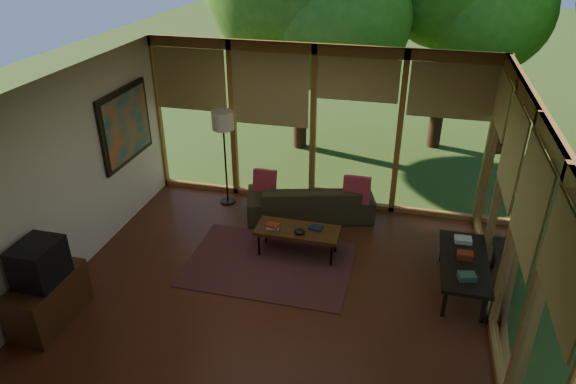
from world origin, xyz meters
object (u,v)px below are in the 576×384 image
(television, at_px, (39,263))
(floor_lamp, at_px, (223,126))
(media_cabinet, at_px, (48,300))
(side_console, at_px, (464,263))
(sofa, at_px, (310,200))
(coffee_table, at_px, (298,231))

(television, distance_m, floor_lamp, 3.53)
(television, height_order, floor_lamp, floor_lamp)
(media_cabinet, height_order, side_console, media_cabinet)
(sofa, height_order, television, television)
(floor_lamp, height_order, coffee_table, floor_lamp)
(television, xyz_separation_m, coffee_table, (2.58, 2.09, -0.46))
(television, relative_size, side_console, 0.39)
(media_cabinet, xyz_separation_m, television, (0.02, 0.00, 0.55))
(side_console, bearing_deg, floor_lamp, 158.32)
(coffee_table, bearing_deg, floor_lamp, 140.92)
(television, bearing_deg, side_console, 20.55)
(sofa, distance_m, television, 4.13)
(sofa, height_order, media_cabinet, media_cabinet)
(floor_lamp, xyz_separation_m, side_console, (3.80, -1.51, -1.00))
(media_cabinet, bearing_deg, coffee_table, 38.81)
(sofa, bearing_deg, floor_lamp, -19.97)
(coffee_table, bearing_deg, media_cabinet, -141.19)
(floor_lamp, height_order, side_console, floor_lamp)
(sofa, height_order, floor_lamp, floor_lamp)
(sofa, bearing_deg, side_console, 133.07)
(media_cabinet, relative_size, floor_lamp, 0.61)
(sofa, relative_size, television, 3.69)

